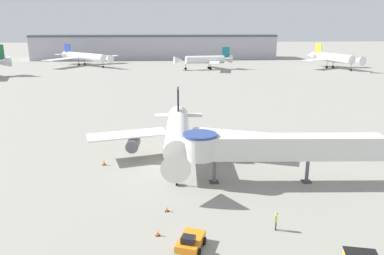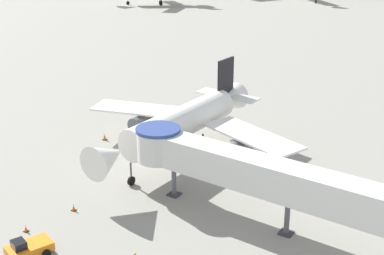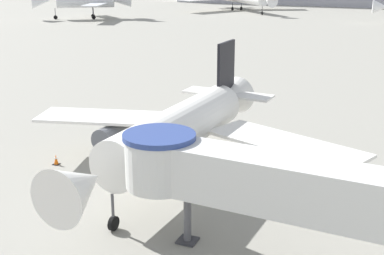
# 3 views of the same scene
# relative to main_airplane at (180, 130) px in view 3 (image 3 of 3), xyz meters

# --- Properties ---
(ground_plane) EXTENTS (800.00, 800.00, 0.00)m
(ground_plane) POSITION_rel_main_airplane_xyz_m (-0.79, -1.88, -3.85)
(ground_plane) COLOR gray
(main_airplane) EXTENTS (26.55, 24.64, 9.05)m
(main_airplane) POSITION_rel_main_airplane_xyz_m (0.00, 0.00, 0.00)
(main_airplane) COLOR white
(main_airplane) RESTS_ON ground_plane
(jet_bridge) EXTENTS (23.99, 4.90, 6.25)m
(jet_bridge) POSITION_rel_main_airplane_xyz_m (10.74, -8.67, 0.72)
(jet_bridge) COLOR silver
(jet_bridge) RESTS_ON ground_plane
(traffic_cone_port_wing) EXTENTS (0.51, 0.51, 0.83)m
(traffic_cone_port_wing) POSITION_rel_main_airplane_xyz_m (-10.27, -1.07, -3.45)
(traffic_cone_port_wing) COLOR black
(traffic_cone_port_wing) RESTS_ON ground_plane
(background_jet_green_tail) EXTENTS (24.20, 23.27, 11.74)m
(background_jet_green_tail) POSITION_rel_main_airplane_xyz_m (-70.43, 94.61, 1.28)
(background_jet_green_tail) COLOR silver
(background_jet_green_tail) RESTS_ON ground_plane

